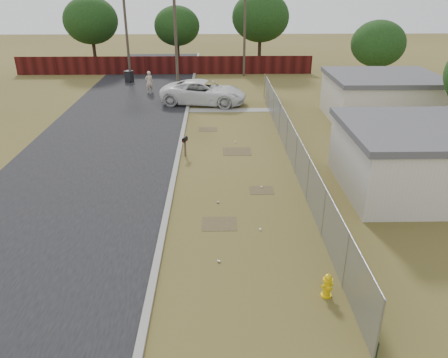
{
  "coord_description": "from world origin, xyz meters",
  "views": [
    {
      "loc": [
        -0.94,
        -20.17,
        9.01
      ],
      "look_at": [
        -0.57,
        -3.07,
        1.1
      ],
      "focal_mm": 35.0,
      "sensor_mm": 36.0,
      "label": 1
    }
  ],
  "objects_px": {
    "trash_bin": "(129,76)",
    "pedestrian": "(149,82)",
    "fire_hydrant": "(327,286)",
    "pickup_truck": "(204,92)",
    "mailbox": "(185,141)"
  },
  "relations": [
    {
      "from": "fire_hydrant",
      "to": "pedestrian",
      "type": "bearing_deg",
      "value": 108.7
    },
    {
      "from": "pickup_truck",
      "to": "pedestrian",
      "type": "height_order",
      "value": "pedestrian"
    },
    {
      "from": "pedestrian",
      "to": "fire_hydrant",
      "type": "bearing_deg",
      "value": 84.1
    },
    {
      "from": "fire_hydrant",
      "to": "pickup_truck",
      "type": "relative_size",
      "value": 0.13
    },
    {
      "from": "mailbox",
      "to": "trash_bin",
      "type": "bearing_deg",
      "value": 108.67
    },
    {
      "from": "mailbox",
      "to": "trash_bin",
      "type": "xyz_separation_m",
      "value": [
        -6.4,
        18.93,
        -0.33
      ]
    },
    {
      "from": "pickup_truck",
      "to": "mailbox",
      "type": "bearing_deg",
      "value": -173.45
    },
    {
      "from": "mailbox",
      "to": "pedestrian",
      "type": "relative_size",
      "value": 0.6
    },
    {
      "from": "fire_hydrant",
      "to": "mailbox",
      "type": "relative_size",
      "value": 0.77
    },
    {
      "from": "fire_hydrant",
      "to": "pedestrian",
      "type": "relative_size",
      "value": 0.46
    },
    {
      "from": "fire_hydrant",
      "to": "trash_bin",
      "type": "height_order",
      "value": "trash_bin"
    },
    {
      "from": "mailbox",
      "to": "pickup_truck",
      "type": "height_order",
      "value": "pickup_truck"
    },
    {
      "from": "pedestrian",
      "to": "trash_bin",
      "type": "distance_m",
      "value": 4.87
    },
    {
      "from": "trash_bin",
      "to": "pedestrian",
      "type": "bearing_deg",
      "value": -59.56
    },
    {
      "from": "pickup_truck",
      "to": "pedestrian",
      "type": "xyz_separation_m",
      "value": [
        -4.73,
        3.74,
        0.01
      ]
    }
  ]
}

